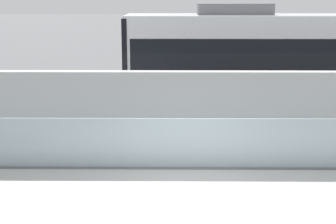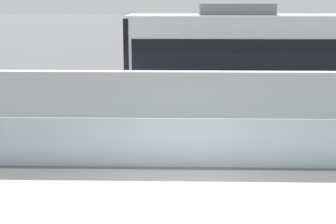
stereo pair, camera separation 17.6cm
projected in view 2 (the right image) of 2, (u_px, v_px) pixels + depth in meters
The scene contains 7 objects.
ground_plane at pixel (190, 196), 10.44m from camera, with size 200.00×200.00×0.00m, color slate.
bike_path_deck at pixel (190, 196), 10.44m from camera, with size 32.00×3.20×0.01m, color beige.
glass_parapet at pixel (189, 143), 12.11m from camera, with size 32.00×0.05×1.21m, color silver.
concrete_barrier_wall at pixel (188, 109), 13.76m from camera, with size 32.00×0.36×2.07m, color silver.
tram_rail_near at pixel (187, 123), 16.41m from camera, with size 32.00×0.08×0.01m, color #595654.
tram_rail_far at pixel (186, 113), 17.81m from camera, with size 32.00×0.08×0.01m, color #595654.
tram at pixel (295, 63), 16.60m from camera, with size 11.06×2.54×3.81m.
Camera 2 is at (-0.22, -9.78, 4.08)m, focal length 53.90 mm.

